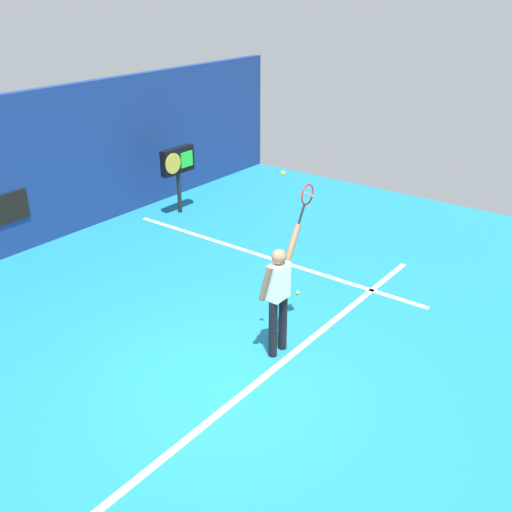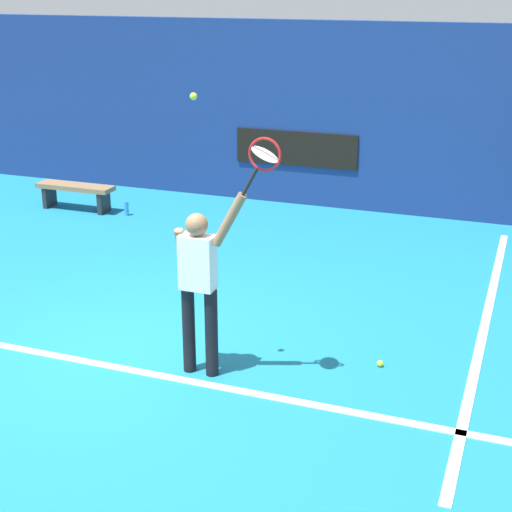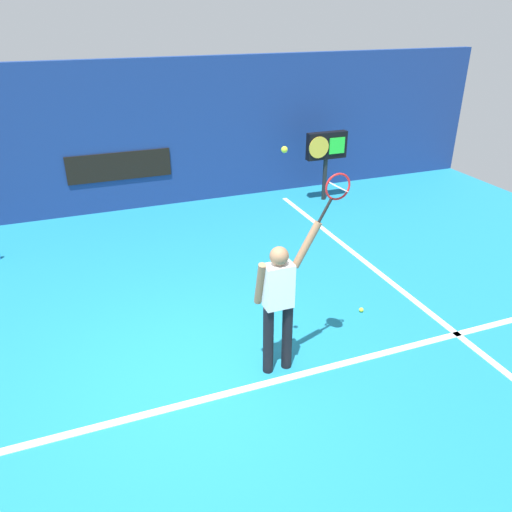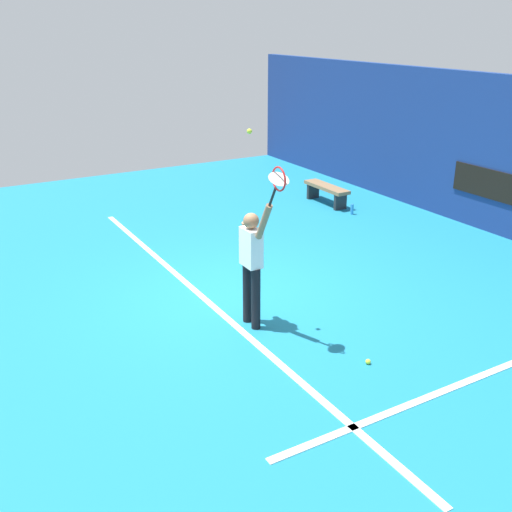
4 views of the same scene
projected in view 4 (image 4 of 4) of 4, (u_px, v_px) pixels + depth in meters
name	position (u px, v px, depth m)	size (l,w,h in m)	color
ground_plane	(231.00, 296.00, 9.61)	(18.00, 18.00, 0.00)	teal
back_wall	(505.00, 157.00, 11.93)	(18.00, 0.20, 3.16)	navy
sponsor_banner_center	(497.00, 186.00, 12.09)	(2.20, 0.03, 0.60)	black
court_baseline	(207.00, 301.00, 9.41)	(10.00, 0.10, 0.01)	white
court_sideline	(503.00, 367.00, 7.61)	(0.10, 7.00, 0.01)	white
tennis_player	(252.00, 260.00, 8.33)	(0.76, 0.31, 1.94)	black
tennis_racket	(278.00, 181.00, 7.33)	(0.44, 0.27, 0.61)	black
tennis_ball	(249.00, 131.00, 7.65)	(0.07, 0.07, 0.07)	#CCE033
court_bench	(326.00, 190.00, 14.33)	(1.40, 0.36, 0.45)	olive
water_bottle	(352.00, 209.00, 13.61)	(0.07, 0.07, 0.24)	#338CD8
spare_ball	(368.00, 362.00, 7.68)	(0.07, 0.07, 0.07)	#CCE033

